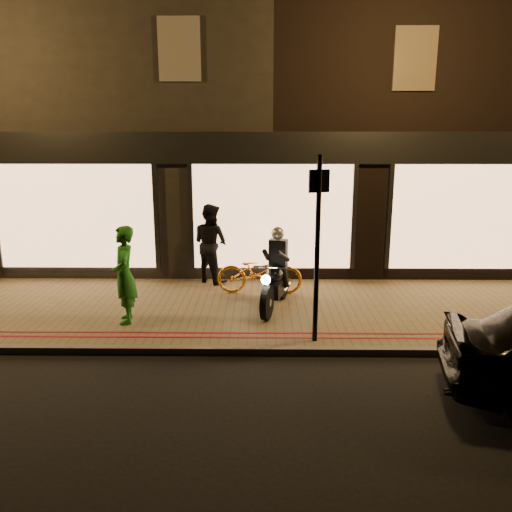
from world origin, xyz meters
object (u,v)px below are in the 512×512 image
(sign_post, at_px, (317,240))
(bicycle_gold, at_px, (259,272))
(person_green, at_px, (124,275))
(motorcycle, at_px, (276,277))

(sign_post, distance_m, bicycle_gold, 2.98)
(person_green, bearing_deg, motorcycle, 91.61)
(motorcycle, bearing_deg, bicycle_gold, 124.32)
(motorcycle, distance_m, person_green, 2.84)
(bicycle_gold, bearing_deg, sign_post, -158.07)
(motorcycle, height_order, bicycle_gold, motorcycle)
(sign_post, xyz_separation_m, person_green, (-3.31, 0.83, -0.80))
(person_green, bearing_deg, sign_post, 60.91)
(motorcycle, xyz_separation_m, person_green, (-2.71, -0.81, 0.26))
(bicycle_gold, distance_m, person_green, 2.98)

